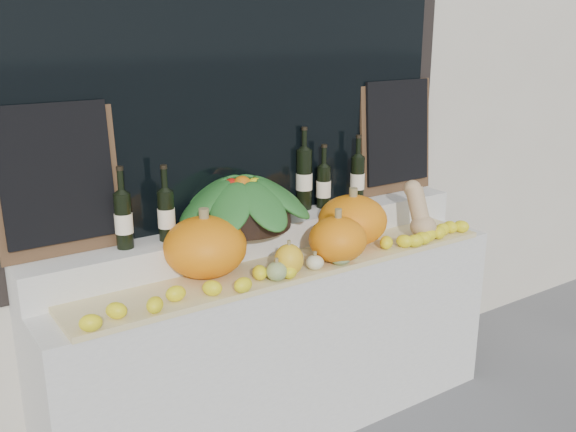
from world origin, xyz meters
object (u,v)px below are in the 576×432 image
(pumpkin_right, at_px, (353,220))
(wine_bottle_tall, at_px, (304,179))
(produce_bowl, at_px, (243,201))
(pumpkin_left, at_px, (205,247))
(butternut_squash, at_px, (419,213))

(pumpkin_right, height_order, wine_bottle_tall, wine_bottle_tall)
(produce_bowl, bearing_deg, wine_bottle_tall, 10.47)
(wine_bottle_tall, bearing_deg, pumpkin_right, -69.45)
(pumpkin_left, relative_size, butternut_squash, 1.26)
(pumpkin_right, relative_size, produce_bowl, 0.49)
(produce_bowl, bearing_deg, pumpkin_left, -150.34)
(pumpkin_right, distance_m, butternut_squash, 0.37)
(produce_bowl, bearing_deg, butternut_squash, -18.83)
(pumpkin_right, xyz_separation_m, wine_bottle_tall, (-0.10, 0.27, 0.17))
(pumpkin_left, relative_size, produce_bowl, 0.52)
(pumpkin_left, xyz_separation_m, produce_bowl, (0.28, 0.16, 0.13))
(wine_bottle_tall, bearing_deg, pumpkin_left, -161.09)
(pumpkin_right, height_order, produce_bowl, produce_bowl)
(produce_bowl, bearing_deg, pumpkin_right, -21.10)
(butternut_squash, height_order, produce_bowl, produce_bowl)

